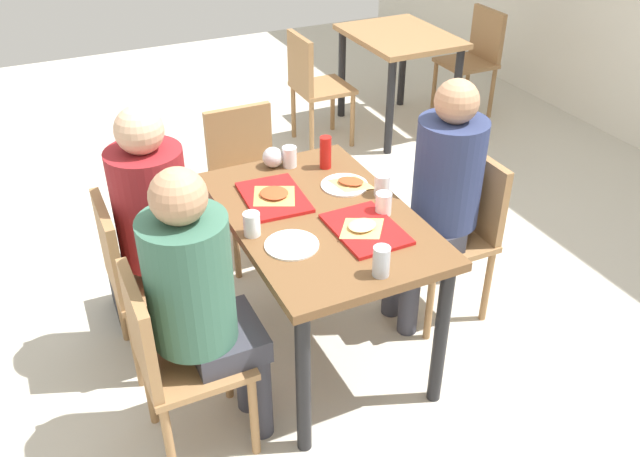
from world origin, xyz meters
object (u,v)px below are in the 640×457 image
chair_near_left (137,271)px  plastic_cup_b (252,224)px  plastic_cup_c (290,157)px  background_chair_far (475,54)px  chair_near_right (171,354)px  paper_plate_center (345,185)px  person_far_side (440,187)px  plastic_cup_d (383,204)px  pizza_slice_c (351,182)px  pizza_slice_b (362,227)px  foil_bundle (273,157)px  pizza_slice_a (274,194)px  background_table (399,51)px  person_in_brown_jacket (201,293)px  chair_far_side (459,225)px  soda_can (381,261)px  plastic_cup_a (382,185)px  condiment_bottle (326,152)px  main_table (320,234)px  handbag (130,292)px  person_in_red (162,217)px  tray_red_near (274,197)px  background_chair_near (312,82)px  chair_left_end (247,172)px

chair_near_left → plastic_cup_b: 0.63m
plastic_cup_c → background_chair_far: (-1.64, 2.34, -0.31)m
chair_near_right → paper_plate_center: chair_near_right is taller
person_far_side → plastic_cup_d: bearing=-72.8°
pizza_slice_c → pizza_slice_b: bearing=-20.7°
plastic_cup_d → foil_bundle: bearing=-156.6°
pizza_slice_a → plastic_cup_c: size_ratio=2.36×
paper_plate_center → plastic_cup_c: size_ratio=2.20×
pizza_slice_b → background_table: bearing=145.8°
chair_near_right → background_table: chair_near_right is taller
chair_near_left → pizza_slice_b: size_ratio=4.16×
pizza_slice_b → person_in_brown_jacket: bearing=-83.0°
chair_far_side → soda_can: soda_can is taller
plastic_cup_a → plastic_cup_d: 0.16m
condiment_bottle → soda_can: bearing=-12.2°
main_table → plastic_cup_b: size_ratio=11.61×
chair_far_side → handbag: bearing=-112.6°
person_in_red → handbag: person_in_red is taller
plastic_cup_b → plastic_cup_a: bearing=95.2°
person_in_brown_jacket → pizza_slice_c: person_in_brown_jacket is taller
main_table → background_table: bearing=141.6°
person_far_side → pizza_slice_a: 0.78m
background_table → chair_far_side: bearing=-23.3°
plastic_cup_d → condiment_bottle: condiment_bottle is taller
soda_can → tray_red_near: bearing=-167.8°
chair_near_right → plastic_cup_b: plastic_cup_b is taller
condiment_bottle → plastic_cup_c: bearing=-120.0°
background_chair_near → background_chair_far: bearing=90.0°
chair_near_left → chair_left_end: size_ratio=1.00×
person_in_red → plastic_cup_c: person_in_red is taller
background_chair_far → paper_plate_center: bearing=-48.6°
tray_red_near → pizza_slice_a: pizza_slice_a is taller
plastic_cup_b → pizza_slice_c: bearing=109.1°
main_table → plastic_cup_a: (-0.03, 0.32, 0.16)m
plastic_cup_c → foil_bundle: same height
person_far_side → soda_can: size_ratio=10.36×
person_in_red → plastic_cup_c: bearing=104.4°
chair_near_right → plastic_cup_d: (-0.17, 1.01, 0.31)m
plastic_cup_a → background_chair_far: 2.95m
person_in_brown_jacket → pizza_slice_c: bearing=118.0°
paper_plate_center → soda_can: bearing=-15.8°
chair_near_right → plastic_cup_d: size_ratio=8.54×
chair_far_side → pizza_slice_b: bearing=-73.0°
person_in_red → tray_red_near: size_ratio=3.51×
pizza_slice_a → plastic_cup_b: bearing=-39.6°
condiment_bottle → handbag: 1.24m
condiment_bottle → background_table: bearing=139.8°
pizza_slice_c → plastic_cup_b: (0.19, -0.56, 0.03)m
pizza_slice_a → main_table: bearing=33.2°
person_far_side → tray_red_near: bearing=-105.1°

